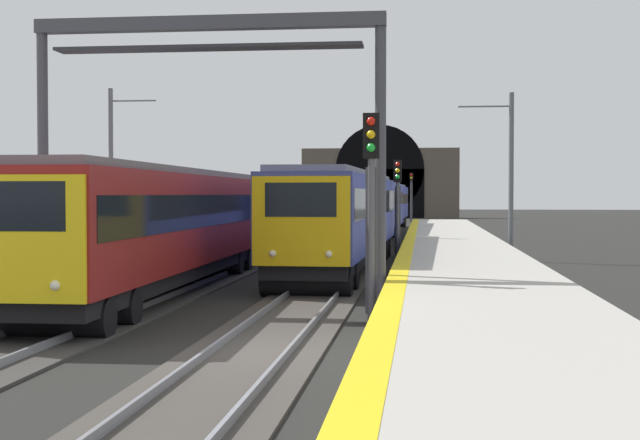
{
  "coord_description": "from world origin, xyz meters",
  "views": [
    {
      "loc": [
        -16.2,
        -3.13,
        2.98
      ],
      "look_at": [
        15.55,
        0.57,
        2.05
      ],
      "focal_mm": 49.93,
      "sensor_mm": 36.0,
      "label": 1
    }
  ],
  "objects_px": {
    "railway_signal_near": "(371,195)",
    "railway_signal_far": "(411,194)",
    "overhead_signal_gantry": "(208,88)",
    "train_adjacent_platform": "(270,211)",
    "train_main_approaching": "(371,207)",
    "catenary_mast_near": "(510,174)",
    "railway_signal_mid": "(398,198)",
    "catenary_mast_far": "(112,170)"
  },
  "relations": [
    {
      "from": "overhead_signal_gantry",
      "to": "catenary_mast_far",
      "type": "xyz_separation_m",
      "value": [
        18.68,
        9.28,
        -1.55
      ]
    },
    {
      "from": "train_main_approaching",
      "to": "railway_signal_near",
      "type": "xyz_separation_m",
      "value": [
        -32.85,
        -1.93,
        0.76
      ]
    },
    {
      "from": "railway_signal_near",
      "to": "catenary_mast_far",
      "type": "xyz_separation_m",
      "value": [
        20.36,
        13.55,
        1.17
      ]
    },
    {
      "from": "catenary_mast_near",
      "to": "train_main_approaching",
      "type": "bearing_deg",
      "value": 27.47
    },
    {
      "from": "train_adjacent_platform",
      "to": "railway_signal_mid",
      "type": "distance_m",
      "value": 7.41
    },
    {
      "from": "overhead_signal_gantry",
      "to": "catenary_mast_near",
      "type": "distance_m",
      "value": 20.18
    },
    {
      "from": "railway_signal_mid",
      "to": "railway_signal_far",
      "type": "relative_size",
      "value": 0.9
    },
    {
      "from": "railway_signal_near",
      "to": "catenary_mast_near",
      "type": "xyz_separation_m",
      "value": [
        19.51,
        -5.0,
        0.91
      ]
    },
    {
      "from": "train_adjacent_platform",
      "to": "catenary_mast_near",
      "type": "height_order",
      "value": "catenary_mast_near"
    },
    {
      "from": "train_main_approaching",
      "to": "catenary_mast_far",
      "type": "height_order",
      "value": "catenary_mast_far"
    },
    {
      "from": "railway_signal_mid",
      "to": "train_adjacent_platform",
      "type": "bearing_deg",
      "value": -116.4
    },
    {
      "from": "railway_signal_mid",
      "to": "overhead_signal_gantry",
      "type": "bearing_deg",
      "value": -12.43
    },
    {
      "from": "train_main_approaching",
      "to": "overhead_signal_gantry",
      "type": "relative_size",
      "value": 6.43
    },
    {
      "from": "railway_signal_mid",
      "to": "catenary_mast_far",
      "type": "distance_m",
      "value": 13.63
    },
    {
      "from": "railway_signal_mid",
      "to": "catenary_mast_near",
      "type": "bearing_deg",
      "value": 72.79
    },
    {
      "from": "catenary_mast_far",
      "to": "railway_signal_near",
      "type": "bearing_deg",
      "value": -146.35
    },
    {
      "from": "railway_signal_near",
      "to": "railway_signal_mid",
      "type": "bearing_deg",
      "value": -180.0
    },
    {
      "from": "overhead_signal_gantry",
      "to": "train_adjacent_platform",
      "type": "bearing_deg",
      "value": 5.89
    },
    {
      "from": "catenary_mast_far",
      "to": "train_main_approaching",
      "type": "bearing_deg",
      "value": -42.93
    },
    {
      "from": "overhead_signal_gantry",
      "to": "catenary_mast_near",
      "type": "xyz_separation_m",
      "value": [
        17.83,
        -9.27,
        -1.81
      ]
    },
    {
      "from": "railway_signal_mid",
      "to": "overhead_signal_gantry",
      "type": "relative_size",
      "value": 0.5
    },
    {
      "from": "train_main_approaching",
      "to": "catenary_mast_near",
      "type": "height_order",
      "value": "catenary_mast_near"
    },
    {
      "from": "train_main_approaching",
      "to": "catenary_mast_far",
      "type": "bearing_deg",
      "value": -41.37
    },
    {
      "from": "train_main_approaching",
      "to": "train_adjacent_platform",
      "type": "bearing_deg",
      "value": -27.23
    },
    {
      "from": "catenary_mast_near",
      "to": "train_adjacent_platform",
      "type": "bearing_deg",
      "value": 67.41
    },
    {
      "from": "train_adjacent_platform",
      "to": "railway_signal_mid",
      "type": "relative_size",
      "value": 12.77
    },
    {
      "from": "train_main_approaching",
      "to": "railway_signal_far",
      "type": "xyz_separation_m",
      "value": [
        35.3,
        -1.93,
        0.81
      ]
    },
    {
      "from": "catenary_mast_near",
      "to": "overhead_signal_gantry",
      "type": "bearing_deg",
      "value": 152.52
    },
    {
      "from": "train_adjacent_platform",
      "to": "catenary_mast_far",
      "type": "relative_size",
      "value": 7.31
    },
    {
      "from": "train_main_approaching",
      "to": "railway_signal_mid",
      "type": "height_order",
      "value": "railway_signal_mid"
    },
    {
      "from": "train_adjacent_platform",
      "to": "railway_signal_mid",
      "type": "xyz_separation_m",
      "value": [
        -3.28,
        -6.61,
        0.67
      ]
    },
    {
      "from": "train_adjacent_platform",
      "to": "catenary_mast_far",
      "type": "distance_m",
      "value": 8.24
    },
    {
      "from": "railway_signal_mid",
      "to": "catenary_mast_far",
      "type": "bearing_deg",
      "value": -87.04
    },
    {
      "from": "catenary_mast_far",
      "to": "overhead_signal_gantry",
      "type": "bearing_deg",
      "value": -153.58
    },
    {
      "from": "train_main_approaching",
      "to": "overhead_signal_gantry",
      "type": "height_order",
      "value": "overhead_signal_gantry"
    },
    {
      "from": "train_main_approaching",
      "to": "overhead_signal_gantry",
      "type": "bearing_deg",
      "value": -2.74
    },
    {
      "from": "railway_signal_near",
      "to": "railway_signal_far",
      "type": "relative_size",
      "value": 0.95
    },
    {
      "from": "railway_signal_far",
      "to": "catenary_mast_near",
      "type": "xyz_separation_m",
      "value": [
        -48.64,
        -5.0,
        0.86
      ]
    },
    {
      "from": "catenary_mast_far",
      "to": "train_adjacent_platform",
      "type": "bearing_deg",
      "value": -60.17
    },
    {
      "from": "railway_signal_near",
      "to": "railway_signal_far",
      "type": "height_order",
      "value": "railway_signal_far"
    },
    {
      "from": "overhead_signal_gantry",
      "to": "catenary_mast_far",
      "type": "relative_size",
      "value": 1.13
    },
    {
      "from": "train_main_approaching",
      "to": "railway_signal_near",
      "type": "relative_size",
      "value": 12.04
    }
  ]
}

